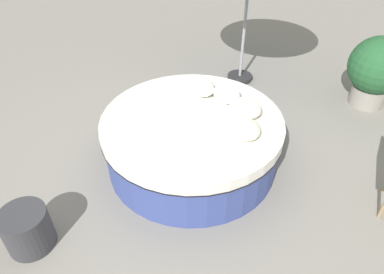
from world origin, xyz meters
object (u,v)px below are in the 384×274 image
object	(u,v)px
throw_pillow_0	(243,128)
planter	(377,69)
round_bed	(192,141)
throw_pillow_2	(227,94)
side_table	(27,229)
throw_pillow_1	(245,108)
throw_pillow_3	(201,86)

from	to	relation	value
throw_pillow_0	planter	xyz separation A→B (m)	(0.85, -2.69, -0.15)
round_bed	throw_pillow_2	bearing A→B (deg)	-65.78
throw_pillow_0	planter	size ratio (longest dim) A/B	0.40
throw_pillow_0	side_table	bearing A→B (deg)	93.83
throw_pillow_2	planter	world-z (taller)	planter
throw_pillow_2	planter	distance (m)	2.58
throw_pillow_1	throw_pillow_3	bearing A→B (deg)	25.20
planter	throw_pillow_3	bearing A→B (deg)	86.85
throw_pillow_2	throw_pillow_3	distance (m)	0.38
round_bed	planter	world-z (taller)	planter
throw_pillow_0	round_bed	bearing A→B (deg)	43.78
side_table	throw_pillow_3	bearing A→B (deg)	-63.02
round_bed	side_table	distance (m)	2.07
round_bed	throw_pillow_1	world-z (taller)	throw_pillow_1
throw_pillow_3	planter	world-z (taller)	planter
throw_pillow_0	throw_pillow_2	world-z (taller)	throw_pillow_2
planter	throw_pillow_1	bearing A→B (deg)	101.60
throw_pillow_0	throw_pillow_2	distance (m)	0.72
round_bed	planter	distance (m)	3.17
throw_pillow_3	planter	bearing A→B (deg)	-93.15
throw_pillow_0	side_table	world-z (taller)	throw_pillow_0
throw_pillow_0	planter	distance (m)	2.82
throw_pillow_1	throw_pillow_2	bearing A→B (deg)	11.45
throw_pillow_2	side_table	bearing A→B (deg)	109.07
round_bed	planter	xyz separation A→B (m)	(0.39, -3.13, 0.26)
throw_pillow_3	planter	distance (m)	2.82
throw_pillow_2	throw_pillow_1	bearing A→B (deg)	-168.55
round_bed	throw_pillow_1	distance (m)	0.78
throw_pillow_1	round_bed	bearing A→B (deg)	79.00
round_bed	throw_pillow_2	xyz separation A→B (m)	(0.25, -0.56, 0.43)
throw_pillow_2	planter	xyz separation A→B (m)	(0.14, -2.57, -0.16)
throw_pillow_0	side_table	size ratio (longest dim) A/B	0.94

